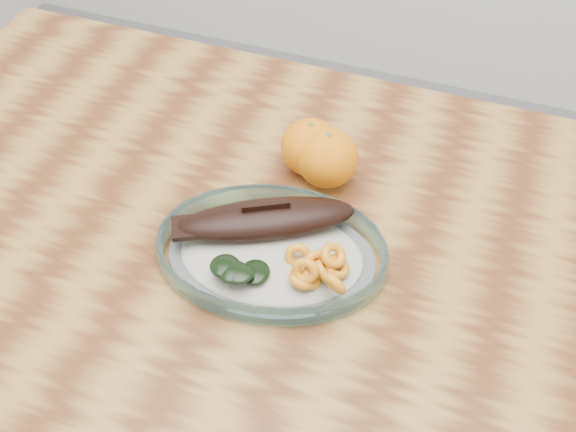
{
  "coord_description": "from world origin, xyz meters",
  "views": [
    {
      "loc": [
        0.26,
        -0.56,
        1.43
      ],
      "look_at": [
        0.04,
        0.04,
        0.77
      ],
      "focal_mm": 45.0,
      "sensor_mm": 36.0,
      "label": 1
    }
  ],
  "objects_px": {
    "plated_meal": "(271,249)",
    "orange_left": "(310,147)",
    "orange_right": "(327,158)",
    "dining_table": "(250,290)"
  },
  "relations": [
    {
      "from": "plated_meal",
      "to": "orange_left",
      "type": "relative_size",
      "value": 7.24
    },
    {
      "from": "orange_left",
      "to": "orange_right",
      "type": "relative_size",
      "value": 0.97
    },
    {
      "from": "orange_left",
      "to": "dining_table",
      "type": "bearing_deg",
      "value": -101.11
    },
    {
      "from": "plated_meal",
      "to": "orange_left",
      "type": "bearing_deg",
      "value": 82.81
    },
    {
      "from": "plated_meal",
      "to": "orange_right",
      "type": "height_order",
      "value": "orange_right"
    },
    {
      "from": "plated_meal",
      "to": "orange_right",
      "type": "distance_m",
      "value": 0.16
    },
    {
      "from": "dining_table",
      "to": "plated_meal",
      "type": "height_order",
      "value": "plated_meal"
    },
    {
      "from": "plated_meal",
      "to": "dining_table",
      "type": "bearing_deg",
      "value": 147.87
    },
    {
      "from": "plated_meal",
      "to": "orange_left",
      "type": "xyz_separation_m",
      "value": [
        -0.01,
        0.17,
        0.02
      ]
    },
    {
      "from": "dining_table",
      "to": "orange_left",
      "type": "xyz_separation_m",
      "value": [
        0.03,
        0.16,
        0.14
      ]
    }
  ]
}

